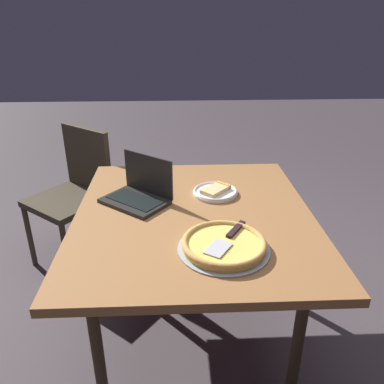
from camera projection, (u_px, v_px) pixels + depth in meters
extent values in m
plane|color=#463D41|center=(194.00, 332.00, 2.05)|extent=(12.00, 12.00, 0.00)
cube|color=brown|center=(194.00, 216.00, 1.75)|extent=(1.21, 1.07, 0.04)
cylinder|color=#382C1C|center=(298.00, 341.00, 1.55)|extent=(0.05, 0.05, 0.69)
cylinder|color=#382C1C|center=(258.00, 236.00, 2.29)|extent=(0.05, 0.05, 0.69)
cylinder|color=#382C1C|center=(97.00, 348.00, 1.52)|extent=(0.05, 0.05, 0.69)
cylinder|color=#382C1C|center=(122.00, 239.00, 2.26)|extent=(0.05, 0.05, 0.69)
cube|color=black|center=(135.00, 202.00, 1.82)|extent=(0.35, 0.36, 0.02)
cube|color=black|center=(134.00, 200.00, 1.82)|extent=(0.26, 0.29, 0.00)
cube|color=black|center=(148.00, 174.00, 1.86)|extent=(0.20, 0.24, 0.20)
cube|color=silver|center=(148.00, 174.00, 1.85)|extent=(0.17, 0.21, 0.17)
cylinder|color=silver|center=(215.00, 193.00, 1.92)|extent=(0.23, 0.23, 0.01)
torus|color=silver|center=(215.00, 191.00, 1.92)|extent=(0.22, 0.22, 0.01)
cube|color=#DBB374|center=(215.00, 190.00, 1.91)|extent=(0.16, 0.16, 0.02)
cube|color=gold|center=(223.00, 185.00, 1.96)|extent=(0.07, 0.08, 0.03)
cylinder|color=#9BA0AD|center=(224.00, 249.00, 1.47)|extent=(0.36, 0.36, 0.01)
cylinder|color=#D9BF53|center=(224.00, 246.00, 1.46)|extent=(0.32, 0.32, 0.02)
torus|color=tan|center=(224.00, 243.00, 1.46)|extent=(0.33, 0.33, 0.03)
cube|color=#B7B8C0|center=(218.00, 248.00, 1.42)|extent=(0.13, 0.12, 0.00)
cube|color=black|center=(236.00, 229.00, 1.54)|extent=(0.13, 0.10, 0.01)
cube|color=#B6BEB6|center=(142.00, 176.00, 2.12)|extent=(0.15, 0.05, 0.00)
cube|color=black|center=(144.00, 182.00, 2.05)|extent=(0.09, 0.04, 0.01)
cube|color=#393224|center=(67.00, 201.00, 2.45)|extent=(0.60, 0.60, 0.04)
cube|color=#393224|center=(87.00, 159.00, 2.49)|extent=(0.28, 0.34, 0.42)
cylinder|color=#393224|center=(30.00, 236.00, 2.51)|extent=(0.03, 0.03, 0.44)
cylinder|color=#393224|center=(67.00, 256.00, 2.31)|extent=(0.03, 0.03, 0.44)
cylinder|color=#393224|center=(77.00, 214.00, 2.80)|extent=(0.03, 0.03, 0.44)
cylinder|color=#393224|center=(114.00, 230.00, 2.59)|extent=(0.03, 0.03, 0.44)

